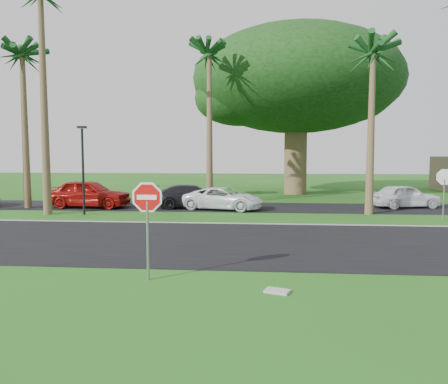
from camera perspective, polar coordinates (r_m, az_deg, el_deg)
ground at (r=14.34m, az=-8.70°, el=-7.87°), size 120.00×120.00×0.00m
road at (r=16.24m, az=-7.02°, el=-6.30°), size 120.00×8.00×0.02m
parking_strip at (r=26.48m, az=-2.27°, el=-1.93°), size 120.00×5.00×0.02m
curb at (r=20.16m, az=-4.61°, el=-4.04°), size 120.00×0.12×0.06m
stop_sign_near at (r=11.04m, az=-9.99°, el=-2.36°), size 1.05×0.07×2.62m
stop_sign_far at (r=23.29m, az=26.83°, el=0.97°), size 1.05×0.07×2.62m
palm_left_mid at (r=28.75m, az=-24.85°, el=15.53°), size 5.00×5.00×10.00m
palm_center at (r=28.43m, az=-1.94°, el=17.10°), size 5.00×5.00×10.50m
palm_right_near at (r=24.76m, az=18.90°, el=16.37°), size 5.00×5.00×9.50m
canopy_tree at (r=36.14m, az=9.46°, el=14.05°), size 16.50×16.50×13.12m
streetlight_right at (r=23.98m, az=-17.95°, el=3.45°), size 0.45×0.25×4.64m
car_red at (r=27.12m, az=-17.25°, el=-0.23°), size 5.00×2.18×1.68m
car_dark at (r=25.85m, az=-4.14°, el=-0.62°), size 4.95×2.73×1.36m
car_minivan at (r=25.00m, az=-0.09°, el=-0.90°), size 4.91×3.06×1.27m
car_pickup at (r=27.95m, az=22.58°, el=-0.53°), size 4.36×2.61×1.39m
utility_slab at (r=10.34m, az=6.95°, el=-12.72°), size 0.64×0.52×0.06m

